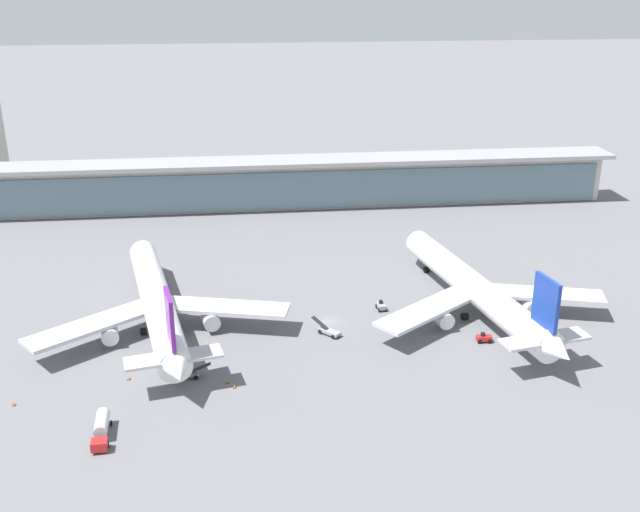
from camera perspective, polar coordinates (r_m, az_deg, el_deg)
The scene contains 14 objects.
ground_plane at distance 152.78m, azimuth 0.69°, elevation -5.10°, with size 1200.00×1200.00×0.00m, color slate.
airliner_left_stand at distance 151.19m, azimuth -12.39°, elevation -3.57°, with size 50.44×66.48×17.82m.
airliner_centre_stand at distance 157.17m, azimuth 11.95°, elevation -2.55°, with size 50.54×66.56×17.82m.
service_truck_near_nose_grey at distance 135.01m, azimuth -10.14°, elevation -8.89°, with size 6.81×1.97×2.70m.
service_truck_under_wing_grey at distance 147.47m, azimuth 0.65°, elevation -5.77°, with size 5.64×5.88×2.70m.
service_truck_mid_apron_red at distance 122.14m, azimuth -16.45°, elevation -12.54°, with size 2.94×8.72×2.95m.
service_truck_by_tail_red at distance 148.10m, azimuth 12.49°, elevation -6.17°, with size 2.95×1.87×2.05m.
service_truck_on_taxiway_grey at distance 158.21m, azimuth 4.72°, elevation -3.85°, with size 2.03×3.04×2.05m.
terminal_building at distance 223.52m, azimuth -1.80°, elevation 5.72°, with size 191.31×12.80×15.20m.
safety_cone_alpha at distance 136.02m, azimuth -12.01°, elevation -9.03°, with size 0.62×0.62×0.70m.
safety_cone_bravo at distance 135.52m, azimuth -22.46°, elevation -10.45°, with size 0.62×0.62×0.70m.
safety_cone_charlie at distance 136.86m, azimuth -14.47°, elevation -9.06°, with size 0.62×0.62×0.70m.
safety_cone_delta at distance 132.69m, azimuth -7.13°, elevation -9.52°, with size 0.62×0.62×0.70m.
safety_cone_echo at distance 131.12m, azimuth -6.58°, elevation -9.90°, with size 0.62×0.62×0.70m.
Camera 1 is at (-17.11, -135.72, 68.04)m, focal length 41.66 mm.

